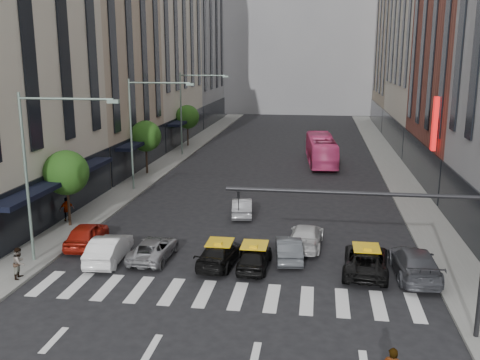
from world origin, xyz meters
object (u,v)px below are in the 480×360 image
at_px(car_red, 87,235).
at_px(pedestrian_far, 67,209).
at_px(streetlamp_far, 189,103).
at_px(bus, 321,150).
at_px(taxi_left, 220,254).
at_px(streetlamp_mid, 142,120).
at_px(car_white_front, 109,249).
at_px(pedestrian_near, 19,263).
at_px(taxi_center, 254,257).
at_px(streetlamp_near, 42,156).

height_order(car_red, pedestrian_far, pedestrian_far).
height_order(streetlamp_far, bus, streetlamp_far).
relative_size(taxi_left, bus, 0.40).
bearing_deg(car_red, streetlamp_mid, -91.29).
xyz_separation_m(car_white_front, pedestrian_far, (-5.36, 6.06, 0.24)).
height_order(taxi_left, pedestrian_near, pedestrian_near).
height_order(taxi_left, pedestrian_far, pedestrian_far).
distance_m(streetlamp_far, pedestrian_far, 25.77).
bearing_deg(streetlamp_far, taxi_left, -73.57).
distance_m(taxi_center, pedestrian_near, 11.81).
bearing_deg(car_red, streetlamp_near, 68.44).
distance_m(car_white_front, pedestrian_near, 4.61).
bearing_deg(taxi_center, streetlamp_near, 6.72).
bearing_deg(pedestrian_near, taxi_left, -77.73).
distance_m(streetlamp_mid, taxi_center, 19.43).
xyz_separation_m(car_white_front, taxi_center, (7.96, 0.12, -0.07)).
bearing_deg(taxi_center, pedestrian_far, -21.86).
xyz_separation_m(bus, pedestrian_near, (-14.78, -31.80, -0.55)).
distance_m(streetlamp_mid, pedestrian_near, 19.02).
relative_size(streetlamp_near, taxi_left, 2.08).
bearing_deg(streetlamp_mid, streetlamp_near, -90.00).
relative_size(streetlamp_mid, pedestrian_far, 5.53).
relative_size(pedestrian_near, pedestrian_far, 0.97).
bearing_deg(taxi_left, car_white_front, 9.44).
relative_size(bus, pedestrian_far, 6.57).
height_order(taxi_center, pedestrian_near, pedestrian_near).
distance_m(streetlamp_far, taxi_center, 33.43).
bearing_deg(car_red, streetlamp_far, -93.30).
distance_m(streetlamp_mid, bus, 20.20).
distance_m(taxi_left, taxi_center, 1.91).
bearing_deg(pedestrian_near, streetlamp_far, -8.48).
height_order(car_white_front, pedestrian_far, pedestrian_far).
xyz_separation_m(streetlamp_mid, car_white_front, (3.04, -15.25, -5.18)).
bearing_deg(streetlamp_mid, bus, 42.98).
bearing_deg(taxi_left, pedestrian_near, 26.17).
bearing_deg(taxi_left, pedestrian_far, -20.49).
bearing_deg(streetlamp_far, taxi_center, -70.53).
xyz_separation_m(streetlamp_far, taxi_center, (11.00, -31.13, -5.26)).
bearing_deg(car_white_front, streetlamp_near, 9.75).
height_order(streetlamp_far, pedestrian_far, streetlamp_far).
height_order(bus, pedestrian_near, bus).
bearing_deg(pedestrian_far, taxi_left, 113.66).
relative_size(streetlamp_mid, streetlamp_far, 1.00).
bearing_deg(taxi_center, streetlamp_mid, -51.78).
distance_m(streetlamp_near, bus, 33.08).
bearing_deg(taxi_left, streetlamp_far, -67.55).
distance_m(streetlamp_mid, taxi_left, 18.23).
bearing_deg(bus, pedestrian_near, 60.34).
height_order(car_red, bus, bus).
distance_m(streetlamp_mid, pedestrian_far, 10.68).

